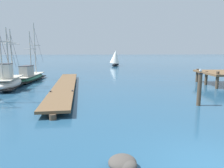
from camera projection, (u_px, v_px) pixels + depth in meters
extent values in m
cube|color=brown|center=(65.00, 85.00, 19.12)|extent=(2.85, 17.49, 0.16)
cylinder|color=#4C3D2D|center=(53.00, 117.00, 10.65)|extent=(0.36, 0.36, 0.29)
cylinder|color=#4C3D2D|center=(62.00, 94.00, 16.32)|extent=(0.36, 0.36, 0.29)
cylinder|color=#4C3D2D|center=(67.00, 83.00, 21.99)|extent=(0.36, 0.36, 0.29)
cylinder|color=#4C3D2D|center=(70.00, 76.00, 27.66)|extent=(0.36, 0.36, 0.29)
cube|color=#333338|center=(51.00, 91.00, 15.58)|extent=(0.13, 0.21, 0.08)
cube|color=#333338|center=(72.00, 91.00, 15.82)|extent=(0.13, 0.21, 0.08)
ellipsoid|color=silver|center=(9.00, 83.00, 19.17)|extent=(2.17, 5.04, 1.06)
cube|color=#B2AD9E|center=(9.00, 78.00, 19.10)|extent=(1.92, 4.54, 0.08)
cube|color=black|center=(9.00, 86.00, 19.21)|extent=(2.18, 4.95, 0.08)
cube|color=silver|center=(5.00, 71.00, 18.27)|extent=(1.03, 1.16, 1.27)
cube|color=#3D3D42|center=(5.00, 64.00, 18.17)|extent=(1.12, 1.26, 0.06)
cylinder|color=#B2ADA3|center=(8.00, 53.00, 18.98)|extent=(0.11, 0.11, 4.47)
cylinder|color=#B2ADA3|center=(7.00, 43.00, 18.84)|extent=(1.62, 0.18, 0.06)
cylinder|color=#333338|center=(11.00, 50.00, 20.12)|extent=(0.20, 2.32, 3.31)
cylinder|color=#B2ADA3|center=(11.00, 53.00, 20.06)|extent=(0.11, 0.11, 4.44)
cylinder|color=#B2ADA3|center=(11.00, 44.00, 19.93)|extent=(1.62, 0.18, 0.06)
cylinder|color=#333338|center=(15.00, 50.00, 21.20)|extent=(0.20, 2.31, 3.29)
cylinder|color=#B2ADA3|center=(1.00, 55.00, 17.33)|extent=(0.11, 0.11, 4.07)
cylinder|color=#B2ADA3|center=(0.00, 41.00, 17.16)|extent=(1.62, 0.18, 0.06)
cylinder|color=#333338|center=(5.00, 53.00, 18.37)|extent=(0.18, 2.12, 3.01)
ellipsoid|color=#337556|center=(31.00, 78.00, 24.61)|extent=(2.01, 7.37, 0.71)
cube|color=#B2AD9E|center=(31.00, 75.00, 24.56)|extent=(1.78, 6.63, 0.08)
cube|color=black|center=(31.00, 79.00, 24.63)|extent=(2.01, 7.23, 0.08)
cube|color=#B7B2A8|center=(27.00, 71.00, 23.39)|extent=(1.03, 2.12, 1.09)
cube|color=#3D3D42|center=(26.00, 66.00, 23.30)|extent=(1.11, 2.29, 0.06)
cylinder|color=#B2ADA3|center=(30.00, 53.00, 24.52)|extent=(0.11, 0.11, 5.00)
cylinder|color=#B2ADA3|center=(30.00, 49.00, 24.44)|extent=(1.40, 0.15, 0.06)
cylinder|color=#333338|center=(34.00, 51.00, 25.81)|extent=(0.19, 2.60, 3.70)
cylinder|color=#B2ADA3|center=(35.00, 48.00, 26.05)|extent=(0.11, 0.11, 6.14)
cylinder|color=#B2ADA3|center=(35.00, 45.00, 25.99)|extent=(1.40, 0.15, 0.06)
cylinder|color=#333338|center=(39.00, 46.00, 27.64)|extent=(0.22, 3.18, 4.54)
cylinder|color=#4C3D2D|center=(217.00, 80.00, 19.30)|extent=(0.28, 0.28, 1.61)
cylinder|color=#4C3D2D|center=(197.00, 75.00, 23.72)|extent=(0.28, 0.28, 1.47)
cylinder|color=#4C3D2D|center=(206.00, 78.00, 21.52)|extent=(0.28, 0.28, 1.40)
cylinder|color=#4C3D2D|center=(199.00, 89.00, 13.27)|extent=(0.26, 0.26, 2.09)
cylinder|color=#28282D|center=(200.00, 73.00, 13.11)|extent=(0.30, 0.30, 0.06)
cylinder|color=gold|center=(201.00, 72.00, 13.09)|extent=(0.01, 0.01, 0.07)
cylinder|color=gold|center=(200.00, 72.00, 13.12)|extent=(0.01, 0.01, 0.07)
ellipsoid|color=white|center=(201.00, 71.00, 13.09)|extent=(0.28, 0.28, 0.13)
ellipsoid|color=silver|center=(202.00, 71.00, 13.07)|extent=(0.19, 0.19, 0.09)
ellipsoid|color=#383838|center=(202.00, 71.00, 13.16)|extent=(0.07, 0.07, 0.04)
ellipsoid|color=silver|center=(200.00, 71.00, 13.14)|extent=(0.19, 0.19, 0.09)
ellipsoid|color=#383838|center=(200.00, 71.00, 13.22)|extent=(0.07, 0.07, 0.04)
cone|color=white|center=(201.00, 71.00, 13.20)|extent=(0.11, 0.11, 0.07)
sphere|color=white|center=(200.00, 70.00, 12.99)|extent=(0.08, 0.08, 0.08)
cone|color=gold|center=(200.00, 70.00, 12.95)|extent=(0.05, 0.05, 0.02)
ellipsoid|color=#48433E|center=(122.00, 163.00, 6.19)|extent=(1.18, 1.18, 0.39)
ellipsoid|color=#4E4843|center=(125.00, 165.00, 6.11)|extent=(0.97, 0.99, 0.37)
ellipsoid|color=black|center=(115.00, 65.00, 48.61)|extent=(2.74, 4.49, 0.60)
cylinder|color=#B2ADA3|center=(116.00, 56.00, 48.38)|extent=(0.08, 0.08, 3.48)
cone|color=silver|center=(115.00, 57.00, 48.08)|extent=(3.17, 3.01, 3.18)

